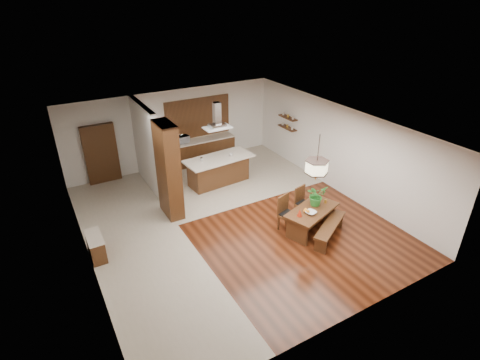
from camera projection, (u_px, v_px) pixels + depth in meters
room_shell at (230, 156)px, 10.22m from camera, size 9.00×9.04×2.92m
tile_hallway at (141, 248)px, 9.96m from camera, size 2.50×9.00×0.01m
tile_kitchen at (228, 177)px, 13.65m from camera, size 5.50×4.00×0.01m
soffit_band at (230, 128)px, 9.84m from camera, size 8.00×9.00×0.02m
partition_pier at (168, 171)px, 10.81m from camera, size 0.45×1.00×2.90m
partition_stub at (146, 147)px, 12.43m from camera, size 0.18×2.40×2.90m
hallway_console at (96, 247)px, 9.50m from camera, size 0.37×0.88×0.63m
hallway_doorway at (101, 154)px, 12.88m from camera, size 1.10×0.20×2.10m
rear_counter at (202, 151)px, 14.63m from camera, size 2.60×0.62×0.95m
kitchen_window at (198, 117)px, 14.24m from camera, size 2.60×0.08×1.50m
shelf_lower at (287, 128)px, 14.24m from camera, size 0.26×0.90×0.04m
shelf_upper at (288, 118)px, 14.05m from camera, size 0.26×0.90×0.04m
dining_table at (312, 215)px, 10.47m from camera, size 1.82×1.31×0.69m
dining_bench at (329, 231)px, 10.25m from camera, size 1.60×1.13×0.46m
dining_chair_left at (288, 214)px, 10.48m from camera, size 0.57×0.57×1.05m
dining_chair_right at (304, 203)px, 11.04m from camera, size 0.52×0.52×0.99m
pendant_lantern at (318, 158)px, 9.67m from camera, size 0.64×0.64×1.31m
foliage_plant at (316, 195)px, 10.47m from camera, size 0.56×0.49×0.60m
fruit_bowl at (311, 213)px, 10.17m from camera, size 0.34×0.34×0.07m
napkin_cone at (300, 213)px, 10.03m from camera, size 0.17×0.17×0.22m
gold_ornament at (325, 201)px, 10.67m from camera, size 0.09×0.09×0.10m
kitchen_island at (219, 170)px, 13.03m from camera, size 2.45×1.23×0.98m
range_hood at (217, 115)px, 12.12m from camera, size 0.90×0.55×0.87m
island_cup at (231, 155)px, 12.89m from camera, size 0.13×0.13×0.09m
microwave at (182, 139)px, 14.01m from camera, size 0.54×0.41×0.27m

